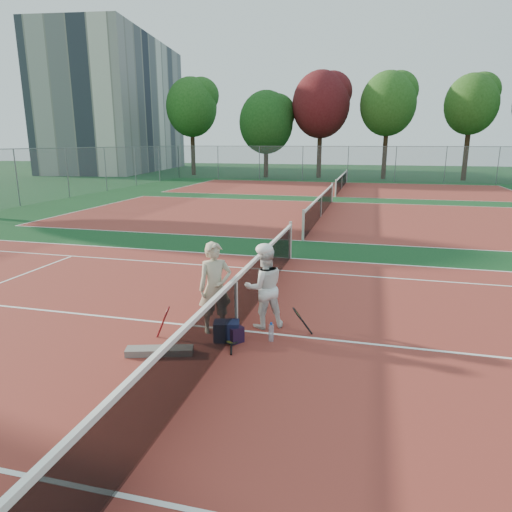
% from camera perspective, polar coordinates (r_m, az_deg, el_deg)
% --- Properties ---
extents(ground, '(130.00, 130.00, 0.00)m').
position_cam_1_polar(ground, '(8.42, -2.45, -9.27)').
color(ground, '#0F3919').
rests_on(ground, ground).
extents(court_main, '(23.77, 10.97, 0.01)m').
position_cam_1_polar(court_main, '(8.41, -2.45, -9.25)').
color(court_main, maroon).
rests_on(court_main, ground).
extents(court_far_a, '(23.77, 10.97, 0.01)m').
position_cam_1_polar(court_far_a, '(21.28, 8.10, 4.89)').
color(court_far_a, maroon).
rests_on(court_far_a, ground).
extents(court_far_b, '(23.77, 10.97, 0.01)m').
position_cam_1_polar(court_far_b, '(34.63, 10.64, 8.27)').
color(court_far_b, maroon).
rests_on(court_far_b, ground).
extents(net_main, '(0.10, 10.98, 1.02)m').
position_cam_1_polar(net_main, '(8.23, -2.49, -6.01)').
color(net_main, black).
rests_on(net_main, ground).
extents(net_far_a, '(0.10, 10.98, 1.02)m').
position_cam_1_polar(net_far_a, '(21.20, 8.14, 6.25)').
color(net_far_a, black).
rests_on(net_far_a, ground).
extents(net_far_b, '(0.10, 10.98, 1.02)m').
position_cam_1_polar(net_far_b, '(34.58, 10.68, 9.11)').
color(net_far_b, black).
rests_on(net_far_b, ground).
extents(fence_back, '(32.00, 0.06, 3.00)m').
position_cam_1_polar(fence_back, '(41.50, 11.42, 11.23)').
color(fence_back, slate).
rests_on(fence_back, ground).
extents(apartment_block, '(12.96, 23.18, 15.00)m').
position_cam_1_polar(apartment_block, '(59.79, -16.92, 17.45)').
color(apartment_block, beige).
rests_on(apartment_block, ground).
extents(player_a, '(0.72, 0.65, 1.65)m').
position_cam_1_polar(player_a, '(8.12, -5.13, -3.98)').
color(player_a, '#B7AB8E').
rests_on(player_a, ground).
extents(player_b, '(0.92, 0.85, 1.51)m').
position_cam_1_polar(player_b, '(8.33, 1.04, -3.95)').
color(player_b, white).
rests_on(player_b, ground).
extents(racket_red, '(0.32, 0.33, 0.57)m').
position_cam_1_polar(racket_red, '(8.17, -11.10, -8.12)').
color(racket_red, maroon).
rests_on(racket_red, ground).
extents(racket_black_held, '(0.44, 0.37, 0.51)m').
position_cam_1_polar(racket_black_held, '(8.16, 5.19, -8.15)').
color(racket_black_held, black).
rests_on(racket_black_held, ground).
extents(racket_spare, '(0.43, 0.65, 0.08)m').
position_cam_1_polar(racket_spare, '(7.91, -3.07, -10.56)').
color(racket_spare, black).
rests_on(racket_spare, ground).
extents(sports_bag_navy, '(0.49, 0.39, 0.34)m').
position_cam_1_polar(sports_bag_navy, '(7.97, -3.70, -9.33)').
color(sports_bag_navy, black).
rests_on(sports_bag_navy, ground).
extents(sports_bag_purple, '(0.41, 0.40, 0.28)m').
position_cam_1_polar(sports_bag_purple, '(7.96, -2.86, -9.60)').
color(sports_bag_purple, black).
rests_on(sports_bag_purple, ground).
extents(net_cover_canvas, '(1.10, 0.55, 0.11)m').
position_cam_1_polar(net_cover_canvas, '(7.67, -11.96, -11.54)').
color(net_cover_canvas, slate).
rests_on(net_cover_canvas, ground).
extents(water_bottle, '(0.09, 0.09, 0.30)m').
position_cam_1_polar(water_bottle, '(7.93, 1.90, -9.58)').
color(water_bottle, silver).
rests_on(water_bottle, ground).
extents(tree_back_0, '(5.15, 5.15, 9.76)m').
position_cam_1_polar(tree_back_0, '(49.26, -8.06, 17.90)').
color(tree_back_0, '#382314').
rests_on(tree_back_0, ground).
extents(tree_back_1, '(5.16, 5.16, 8.15)m').
position_cam_1_polar(tree_back_1, '(45.48, 1.29, 16.34)').
color(tree_back_1, '#382314').
rests_on(tree_back_1, ground).
extents(tree_back_maroon, '(5.38, 5.38, 9.86)m').
position_cam_1_polar(tree_back_maroon, '(45.42, 8.11, 18.21)').
color(tree_back_maroon, '#382314').
rests_on(tree_back_maroon, ground).
extents(tree_back_3, '(5.01, 5.01, 9.62)m').
position_cam_1_polar(tree_back_3, '(45.22, 16.17, 17.78)').
color(tree_back_3, '#382314').
rests_on(tree_back_3, ground).
extents(tree_back_4, '(4.52, 4.52, 9.15)m').
position_cam_1_polar(tree_back_4, '(45.74, 25.31, 16.73)').
color(tree_back_4, '#382314').
rests_on(tree_back_4, ground).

